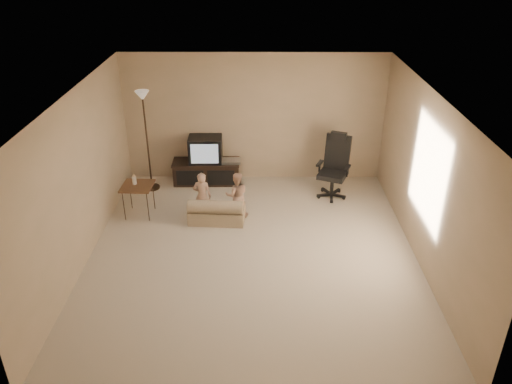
% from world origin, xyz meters
% --- Properties ---
extents(floor, '(5.50, 5.50, 0.00)m').
position_xyz_m(floor, '(0.00, 0.00, 0.00)').
color(floor, beige).
rests_on(floor, ground).
extents(room_shell, '(5.50, 5.50, 5.50)m').
position_xyz_m(room_shell, '(0.00, 0.00, 1.52)').
color(room_shell, silver).
rests_on(room_shell, floor).
extents(tv_stand, '(1.34, 0.51, 0.95)m').
position_xyz_m(tv_stand, '(-0.94, 2.49, 0.39)').
color(tv_stand, black).
rests_on(tv_stand, floor).
extents(office_chair, '(0.73, 0.75, 1.21)m').
position_xyz_m(office_chair, '(1.48, 1.95, 0.44)').
color(office_chair, black).
rests_on(office_chair, floor).
extents(side_table, '(0.54, 0.54, 0.78)m').
position_xyz_m(side_table, '(-2.00, 1.21, 0.56)').
color(side_table, brown).
rests_on(side_table, floor).
extents(floor_lamp, '(0.30, 0.30, 1.93)m').
position_xyz_m(floor_lamp, '(-1.99, 2.23, 1.41)').
color(floor_lamp, '#322316').
rests_on(floor_lamp, floor).
extents(child_sofa, '(0.97, 0.59, 0.46)m').
position_xyz_m(child_sofa, '(-0.63, 0.97, 0.19)').
color(child_sofa, tan).
rests_on(child_sofa, floor).
extents(toddler_left, '(0.34, 0.27, 0.87)m').
position_xyz_m(toddler_left, '(-0.87, 1.08, 0.43)').
color(toddler_left, tan).
rests_on(toddler_left, floor).
extents(toddler_right, '(0.43, 0.27, 0.82)m').
position_xyz_m(toddler_right, '(-0.29, 1.16, 0.41)').
color(toddler_right, tan).
rests_on(toddler_right, floor).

